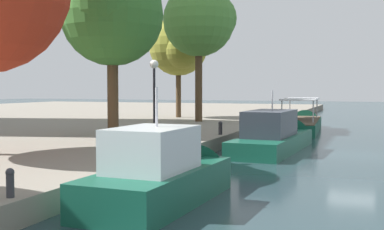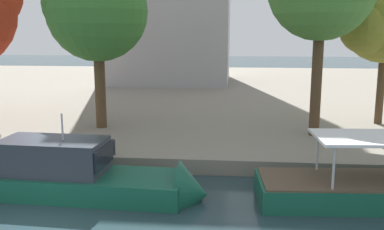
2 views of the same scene
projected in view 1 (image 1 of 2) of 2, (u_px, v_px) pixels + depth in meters
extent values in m
plane|color=#23383D|center=(352.00, 155.00, 27.59)|extent=(220.00, 220.00, 0.00)
cube|color=#14513D|center=(159.00, 193.00, 16.12)|extent=(6.85, 2.87, 1.61)
cone|color=#14513D|center=(202.00, 174.00, 19.61)|extent=(1.29, 2.53, 2.49)
cube|color=silver|center=(152.00, 149.00, 15.57)|extent=(3.12, 2.21, 1.36)
cube|color=black|center=(168.00, 143.00, 16.66)|extent=(0.88, 1.99, 0.82)
cylinder|color=silver|center=(157.00, 107.00, 15.81)|extent=(0.08, 0.08, 1.24)
cube|color=#14513D|center=(273.00, 146.00, 29.44)|extent=(10.07, 3.31, 1.25)
cone|color=#14513D|center=(292.00, 137.00, 34.37)|extent=(1.33, 2.74, 2.68)
cube|color=#2D333D|center=(270.00, 123.00, 28.68)|extent=(4.58, 2.47, 1.47)
cube|color=black|center=(277.00, 120.00, 30.27)|extent=(1.30, 2.17, 0.88)
cylinder|color=silver|center=(272.00, 100.00, 29.06)|extent=(0.08, 0.08, 1.16)
cube|color=#14513D|center=(300.00, 129.00, 42.73)|extent=(12.11, 3.84, 1.43)
cone|color=#14513D|center=(305.00, 124.00, 48.92)|extent=(1.58, 2.83, 2.74)
cube|color=brown|center=(300.00, 120.00, 42.69)|extent=(11.86, 3.67, 0.08)
cylinder|color=#B2B2B7|center=(290.00, 108.00, 46.13)|extent=(0.10, 0.10, 1.69)
cylinder|color=#B2B2B7|center=(317.00, 108.00, 45.44)|extent=(0.10, 0.10, 1.69)
cylinder|color=#B2B2B7|center=(282.00, 111.00, 39.85)|extent=(0.10, 0.10, 1.69)
cylinder|color=#B2B2B7|center=(313.00, 112.00, 39.15)|extent=(0.10, 0.10, 1.69)
cube|color=silver|center=(301.00, 99.00, 42.59)|extent=(7.57, 3.29, 0.12)
cylinder|color=#2D2D33|center=(10.00, 186.00, 13.44)|extent=(0.22, 0.22, 0.62)
sphere|color=#2D2D33|center=(10.00, 172.00, 13.42)|extent=(0.24, 0.24, 0.24)
cylinder|color=#2D2D33|center=(220.00, 129.00, 31.46)|extent=(0.24, 0.24, 0.63)
sphere|color=#2D2D33|center=(220.00, 123.00, 31.44)|extent=(0.27, 0.27, 0.27)
cylinder|color=black|center=(154.00, 108.00, 24.72)|extent=(0.12, 0.12, 3.91)
sphere|color=white|center=(154.00, 64.00, 24.60)|extent=(0.43, 0.43, 0.43)
cylinder|color=black|center=(154.00, 144.00, 24.82)|extent=(0.26, 0.26, 0.30)
cylinder|color=#4C3823|center=(178.00, 93.00, 49.42)|extent=(0.51, 0.51, 4.83)
sphere|color=olive|center=(178.00, 46.00, 49.17)|extent=(5.80, 5.80, 5.80)
sphere|color=olive|center=(183.00, 50.00, 47.49)|extent=(3.56, 3.56, 3.56)
sphere|color=olive|center=(182.00, 41.00, 49.46)|extent=(2.90, 2.90, 2.90)
cylinder|color=#4C3823|center=(113.00, 94.00, 31.13)|extent=(0.69, 0.69, 5.08)
sphere|color=#38702D|center=(112.00, 14.00, 30.86)|extent=(6.36, 6.36, 6.36)
sphere|color=#38702D|center=(100.00, 10.00, 32.03)|extent=(3.24, 3.24, 3.24)
sphere|color=#38702D|center=(107.00, 4.00, 29.64)|extent=(4.27, 4.27, 4.27)
cylinder|color=#4C3823|center=(199.00, 85.00, 43.39)|extent=(0.62, 0.62, 6.39)
sphere|color=#4C8438|center=(199.00, 21.00, 43.09)|extent=(6.19, 6.19, 6.19)
sphere|color=#4C8438|center=(212.00, 18.00, 43.38)|extent=(4.31, 4.31, 4.31)
sphere|color=#4C8438|center=(210.00, 12.00, 43.45)|extent=(3.80, 3.80, 3.80)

